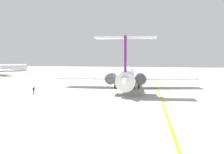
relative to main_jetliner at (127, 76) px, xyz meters
The scene contains 5 objects.
ground 13.02m from the main_jetliner, 71.65° to the right, with size 338.41×338.41×0.00m, color #B7B5AD.
main_jetliner is the anchor object (origin of this frame).
ground_crew_near_nose 22.71m from the main_jetliner, 134.94° to the left, with size 0.28×0.44×1.77m.
ground_crew_near_tail 24.54m from the main_jetliner, 39.42° to the left, with size 0.26×0.39×1.64m.
taxiway_centreline 8.26m from the main_jetliner, 81.75° to the right, with size 93.45×0.36×0.01m, color gold.
Camera 1 is at (-61.88, -1.06, 7.19)m, focal length 38.04 mm.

